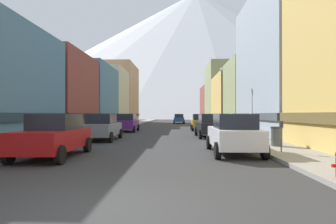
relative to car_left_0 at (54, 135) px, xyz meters
The scene contains 28 objects.
ground_plane 7.52m from the car_left_0, 59.39° to the right, with size 400.00×400.00×0.00m, color #313131.
sidewalk_left 28.69m from the car_left_0, 94.90° to the left, with size 2.50×100.00×0.15m, color gray.
sidewalk_right 30.30m from the car_left_0, 70.62° to the left, with size 2.50×100.00×0.15m, color gray.
storefront_left_2 17.18m from the car_left_0, 114.11° to the left, with size 6.75×9.09×7.62m.
storefront_left_3 26.82m from the car_left_0, 106.63° to the left, with size 8.16×9.98×8.17m.
storefront_left_4 36.61m from the car_left_0, 101.91° to the left, with size 7.95×9.73×9.26m.
storefront_left_5 48.04m from the car_left_0, 100.33° to the left, with size 10.04×12.38×11.90m.
storefront_right_1 20.20m from the car_left_0, 39.10° to the left, with size 8.12×12.81×11.90m.
storefront_right_2 27.78m from the car_left_0, 57.39° to the left, with size 7.45×8.26×8.28m.
storefront_right_3 37.57m from the car_left_0, 66.46° to the left, with size 7.61×13.34×8.07m.
storefront_right_4 50.24m from the car_left_0, 71.33° to the left, with size 9.71×12.53×11.94m.
storefront_right_5 62.62m from the car_left_0, 75.57° to the left, with size 8.87×13.64×8.62m.
car_left_0 is the anchor object (origin of this frame).
car_left_1 7.54m from the car_left_0, 89.98° to the left, with size 2.12×4.43×1.78m.
car_left_2 17.02m from the car_left_0, 89.99° to the left, with size 2.11×4.42×1.78m.
car_right_0 7.70m from the car_left_0, ahead, with size 2.09×4.41×1.78m.
car_right_1 12.81m from the car_left_0, 53.58° to the left, with size 2.17×4.45×1.78m.
car_right_2 20.79m from the car_left_0, 68.56° to the left, with size 2.10×4.42×1.78m.
car_driving_0 41.97m from the car_left_0, 82.61° to the left, with size 2.06×4.40×1.78m.
car_driving_1 44.47m from the car_left_0, 83.02° to the left, with size 2.06×4.40×1.78m.
parking_meter_near 9.58m from the car_left_0, ahead, with size 0.14×0.10×1.33m.
trash_bin_right 10.62m from the car_left_0, 17.07° to the left, with size 0.59×0.59×0.98m.
potted_plant_0 11.21m from the car_left_0, 106.59° to the left, with size 0.56×0.56×0.90m.
potted_plant_1 5.96m from the car_left_0, 122.49° to the left, with size 0.48×0.48×0.75m.
pedestrian_0 18.09m from the car_left_0, 56.25° to the left, with size 0.36×0.36×1.70m.
pedestrian_1 12.68m from the car_left_0, 37.59° to the left, with size 0.36×0.36×1.69m.
streetlamp_right 17.42m from the car_left_0, 57.74° to the left, with size 0.36×0.36×5.86m.
mountain_backdrop 260.81m from the car_left_0, 84.87° to the left, with size 353.07×353.07×114.96m, color white.
Camera 1 is at (1.28, -5.19, 1.78)m, focal length 30.52 mm.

